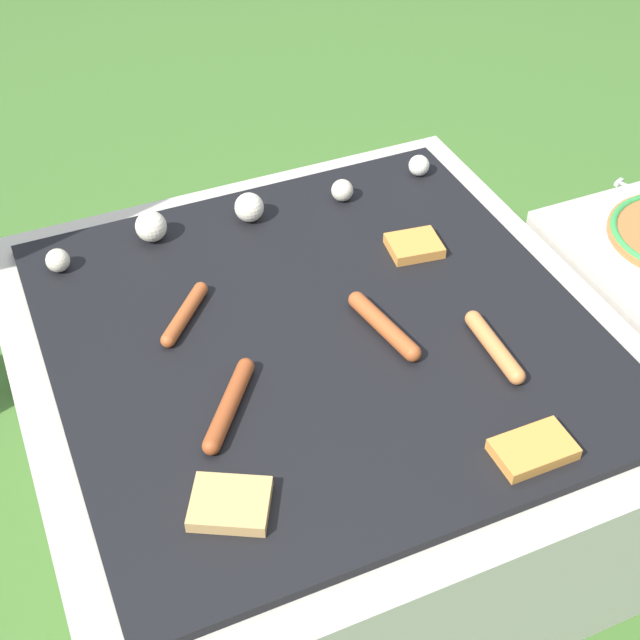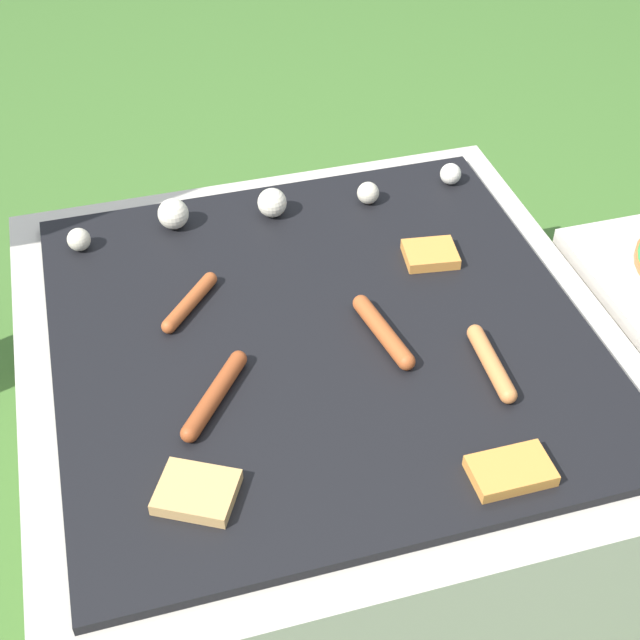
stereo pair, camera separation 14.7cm
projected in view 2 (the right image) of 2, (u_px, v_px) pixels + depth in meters
name	position (u px, v px, depth m)	size (l,w,h in m)	color
ground_plane	(320.00, 471.00, 1.74)	(14.00, 14.00, 0.00)	#3D6628
grill	(320.00, 406.00, 1.61)	(0.99, 0.99, 0.38)	#B2AA9E
sausage_front_center	(491.00, 363.00, 1.40)	(0.03, 0.17, 0.03)	#C6753D
sausage_back_right	(383.00, 331.00, 1.46)	(0.06, 0.18, 0.03)	#A34C23
sausage_front_left	(215.00, 395.00, 1.35)	(0.13, 0.16, 0.03)	#93421E
sausage_mid_left	(190.00, 302.00, 1.52)	(0.11, 0.13, 0.02)	#A34C23
bread_slice_right	(197.00, 492.00, 1.22)	(0.14, 0.13, 0.02)	tan
bread_slice_left	(430.00, 254.00, 1.62)	(0.10, 0.09, 0.02)	#D18438
bread_slice_center	(511.00, 471.00, 1.25)	(0.12, 0.07, 0.02)	#D18438
mushroom_row	(254.00, 206.00, 1.70)	(0.78, 0.07, 0.06)	beige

